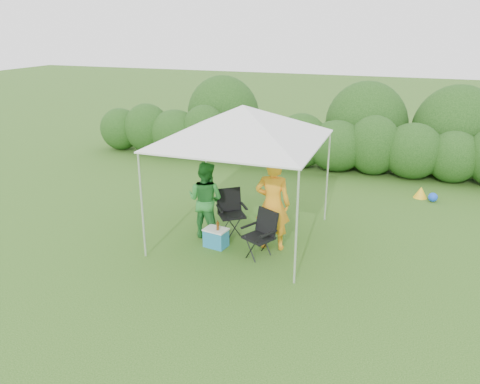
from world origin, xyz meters
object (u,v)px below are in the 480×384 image
(canopy, at_px, (243,123))
(chair_left, at_px, (231,208))
(man, at_px, (273,204))
(chair_right, at_px, (262,231))
(cooler, at_px, (216,238))
(woman, at_px, (206,200))

(canopy, height_order, chair_left, canopy)
(chair_left, bearing_deg, man, -59.64)
(canopy, bearing_deg, chair_right, -46.84)
(canopy, distance_m, chair_left, 1.96)
(cooler, bearing_deg, canopy, 69.97)
(chair_right, bearing_deg, cooler, -155.70)
(woman, xyz_separation_m, cooler, (0.40, -0.41, -0.63))
(chair_right, relative_size, man, 0.49)
(chair_left, height_order, cooler, chair_left)
(chair_right, height_order, chair_left, chair_left)
(chair_left, xyz_separation_m, cooler, (-0.02, -0.80, -0.35))
(canopy, distance_m, woman, 1.81)
(chair_right, height_order, woman, woman)
(man, xyz_separation_m, cooler, (-1.09, -0.34, -0.76))
(canopy, bearing_deg, chair_left, 153.98)
(cooler, bearing_deg, chair_right, 6.27)
(chair_right, distance_m, cooler, 1.05)
(chair_right, height_order, man, man)
(woman, relative_size, cooler, 3.21)
(woman, bearing_deg, cooler, 140.09)
(chair_left, height_order, man, man)
(man, height_order, woman, man)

